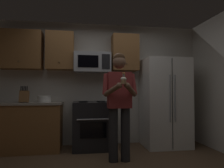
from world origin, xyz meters
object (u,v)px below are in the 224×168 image
object	(u,v)px
bowl_large_white	(44,99)
person	(119,100)
microwave	(92,63)
refrigerator	(165,102)
knife_block	(24,96)
cupcake	(124,80)
oven_range	(92,125)

from	to	relation	value
bowl_large_white	person	distance (m)	1.59
microwave	refrigerator	xyz separation A→B (m)	(1.50, -0.16, -0.82)
refrigerator	knife_block	distance (m)	2.79
person	cupcake	xyz separation A→B (m)	(-0.00, -0.33, 0.30)
microwave	cupcake	distance (m)	1.40
bowl_large_white	person	world-z (taller)	person
refrigerator	bowl_large_white	xyz separation A→B (m)	(-2.44, 0.09, 0.08)
person	cupcake	distance (m)	0.44
knife_block	bowl_large_white	distance (m)	0.36
knife_block	cupcake	bearing A→B (deg)	-33.91
bowl_large_white	refrigerator	bearing A→B (deg)	-2.13
microwave	person	distance (m)	1.25
microwave	bowl_large_white	distance (m)	1.19
refrigerator	bowl_large_white	size ratio (longest dim) A/B	6.77
knife_block	bowl_large_white	xyz separation A→B (m)	(0.35, 0.08, -0.05)
refrigerator	person	size ratio (longest dim) A/B	1.02
microwave	cupcake	xyz separation A→B (m)	(0.39, -1.28, -0.43)
oven_range	refrigerator	bearing A→B (deg)	-1.50
cupcake	oven_range	bearing A→B (deg)	108.68
refrigerator	knife_block	size ratio (longest dim) A/B	5.63
cupcake	refrigerator	bearing A→B (deg)	45.21
refrigerator	person	xyz separation A→B (m)	(-1.11, -0.79, 0.10)
knife_block	refrigerator	bearing A→B (deg)	-0.20
cupcake	knife_block	bearing A→B (deg)	146.09
oven_range	bowl_large_white	world-z (taller)	bowl_large_white
knife_block	bowl_large_white	world-z (taller)	knife_block
person	bowl_large_white	bearing A→B (deg)	146.49
microwave	knife_block	xyz separation A→B (m)	(-1.29, -0.15, -0.68)
microwave	bowl_large_white	bearing A→B (deg)	-175.87
oven_range	refrigerator	xyz separation A→B (m)	(1.50, -0.04, 0.44)
microwave	bowl_large_white	size ratio (longest dim) A/B	2.78
refrigerator	bowl_large_white	distance (m)	2.44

